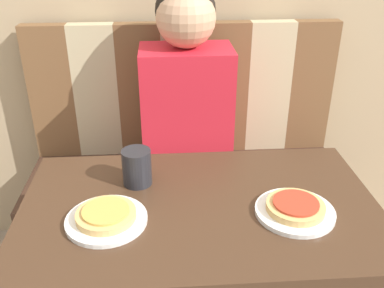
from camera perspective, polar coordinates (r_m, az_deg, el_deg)
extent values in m
cube|color=#382319|center=(1.86, -0.64, -9.86)|extent=(1.25, 0.47, 0.46)
cube|color=brown|center=(1.85, -18.11, 6.44)|extent=(0.18, 0.06, 0.55)
cube|color=tan|center=(1.82, -12.58, 6.76)|extent=(0.18, 0.06, 0.55)
cube|color=brown|center=(1.80, -6.89, 7.02)|extent=(0.18, 0.06, 0.55)
cube|color=tan|center=(1.80, -1.13, 7.21)|extent=(0.18, 0.06, 0.55)
cube|color=brown|center=(1.81, 4.57, 7.33)|extent=(0.18, 0.06, 0.55)
cube|color=tan|center=(1.85, 10.12, 7.37)|extent=(0.18, 0.06, 0.55)
cube|color=brown|center=(1.90, 15.42, 7.35)|extent=(0.18, 0.06, 0.55)
cube|color=#422B1C|center=(1.12, 1.06, -8.75)|extent=(0.93, 0.56, 0.03)
cube|color=red|center=(1.61, -0.73, 3.92)|extent=(0.33, 0.22, 0.51)
sphere|color=tan|center=(1.51, -0.81, 16.47)|extent=(0.21, 0.21, 0.21)
sphere|color=black|center=(1.53, -0.88, 17.33)|extent=(0.21, 0.21, 0.21)
cylinder|color=white|center=(1.07, -11.32, -9.89)|extent=(0.20, 0.20, 0.01)
cylinder|color=white|center=(1.11, 13.55, -8.76)|extent=(0.20, 0.20, 0.01)
cylinder|color=tan|center=(1.06, -11.40, -9.26)|extent=(0.15, 0.15, 0.02)
cylinder|color=gold|center=(1.06, -11.46, -8.74)|extent=(0.11, 0.11, 0.01)
cylinder|color=tan|center=(1.10, 13.63, -8.14)|extent=(0.15, 0.15, 0.02)
cylinder|color=#B73823|center=(1.09, 13.70, -7.64)|extent=(0.11, 0.11, 0.01)
cylinder|color=#232328|center=(1.18, -7.36, -3.09)|extent=(0.08, 0.08, 0.10)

